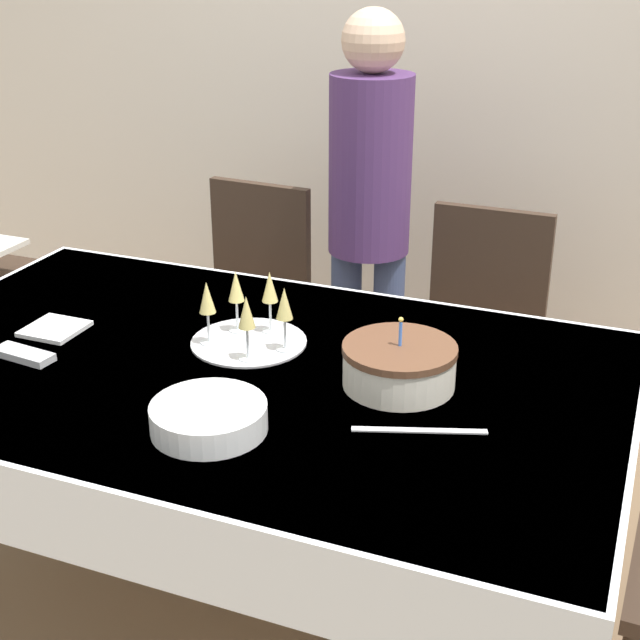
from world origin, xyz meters
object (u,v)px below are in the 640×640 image
object	(u,v)px
birthday_cake	(399,365)
dining_chair_far_right	(478,340)
person_standing	(370,200)
high_chair	(0,290)
dining_chair_far_left	(248,304)
champagne_tray	(249,317)
plate_stack_main	(209,417)

from	to	relation	value
birthday_cake	dining_chair_far_right	bearing A→B (deg)	88.74
person_standing	high_chair	world-z (taller)	person_standing
person_standing	dining_chair_far_left	bearing A→B (deg)	-170.58
birthday_cake	champagne_tray	bearing A→B (deg)	170.02
champagne_tray	person_standing	world-z (taller)	person_standing
dining_chair_far_left	birthday_cake	distance (m)	1.25
dining_chair_far_left	dining_chair_far_right	distance (m)	0.86
champagne_tray	high_chair	size ratio (longest dim) A/B	0.44
plate_stack_main	person_standing	distance (m)	1.31
dining_chair_far_left	high_chair	size ratio (longest dim) A/B	1.33
dining_chair_far_right	person_standing	size ratio (longest dim) A/B	0.60
birthday_cake	champagne_tray	distance (m)	0.45
dining_chair_far_left	dining_chair_far_right	size ratio (longest dim) A/B	1.00
person_standing	champagne_tray	bearing A→B (deg)	-92.47
dining_chair_far_left	plate_stack_main	bearing A→B (deg)	-67.18
person_standing	high_chair	distance (m)	1.53
dining_chair_far_left	champagne_tray	world-z (taller)	champagne_tray
dining_chair_far_right	birthday_cake	world-z (taller)	birthday_cake
plate_stack_main	dining_chair_far_right	bearing A→B (deg)	74.31
birthday_cake	plate_stack_main	bearing A→B (deg)	-132.29
dining_chair_far_left	dining_chair_far_right	world-z (taller)	same
dining_chair_far_right	person_standing	bearing A→B (deg)	170.16
birthday_cake	plate_stack_main	distance (m)	0.48
dining_chair_far_left	dining_chair_far_right	bearing A→B (deg)	0.01
birthday_cake	champagne_tray	xyz separation A→B (m)	(-0.44, 0.08, 0.03)
dining_chair_far_right	person_standing	distance (m)	0.60
dining_chair_far_right	high_chair	world-z (taller)	dining_chair_far_right
high_chair	dining_chair_far_right	bearing A→B (deg)	5.18
dining_chair_far_right	birthday_cake	distance (m)	0.92
birthday_cake	high_chair	xyz separation A→B (m)	(-1.85, 0.70, -0.34)
champagne_tray	high_chair	world-z (taller)	champagne_tray
dining_chair_far_right	dining_chair_far_left	bearing A→B (deg)	-179.99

